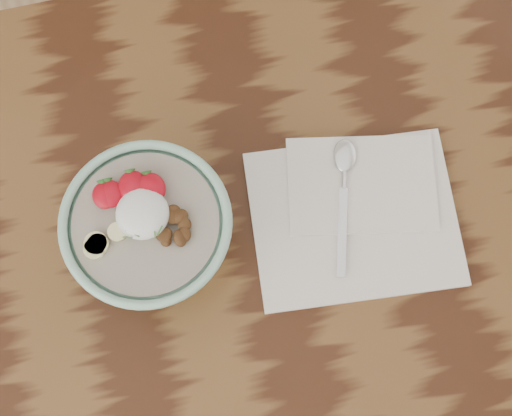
{
  "coord_description": "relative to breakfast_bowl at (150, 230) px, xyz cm",
  "views": [
    {
      "loc": [
        14.5,
        -17.83,
        170.39
      ],
      "look_at": [
        19.42,
        3.39,
        87.45
      ],
      "focal_mm": 50.0,
      "sensor_mm": 36.0,
      "label": 1
    }
  ],
  "objects": [
    {
      "name": "table",
      "position": [
        -5.95,
        -4.96,
        -16.57
      ],
      "size": [
        160.0,
        90.0,
        75.0
      ],
      "color": "#381B0E",
      "rests_on": "ground"
    },
    {
      "name": "spoon",
      "position": [
        26.95,
        2.98,
        -5.14
      ],
      "size": [
        7.65,
        19.19,
        1.01
      ],
      "rotation": [
        0.0,
        0.0,
        -0.29
      ],
      "color": "silver",
      "rests_on": "napkin"
    },
    {
      "name": "napkin",
      "position": [
        27.39,
        -2.13,
        -6.55
      ],
      "size": [
        29.78,
        25.56,
        1.71
      ],
      "rotation": [
        0.0,
        0.0,
        -0.09
      ],
      "color": "white",
      "rests_on": "table"
    },
    {
      "name": "breakfast_bowl",
      "position": [
        0.0,
        0.0,
        0.0
      ],
      "size": [
        21.24,
        21.24,
        14.49
      ],
      "rotation": [
        0.0,
        0.0,
        -0.2
      ],
      "color": "#98CCB3",
      "rests_on": "table"
    }
  ]
}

